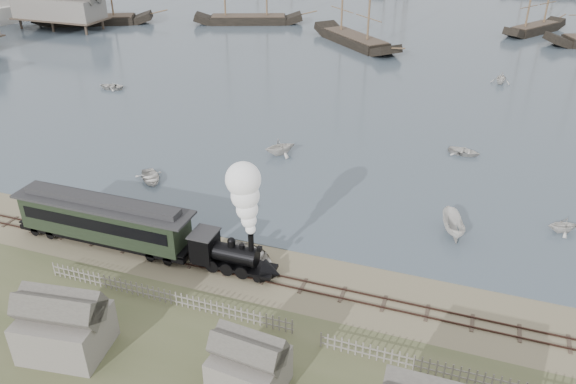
% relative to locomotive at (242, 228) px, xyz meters
% --- Properties ---
extents(ground, '(600.00, 600.00, 0.00)m').
position_rel_locomotive_xyz_m(ground, '(2.71, 2.00, -4.06)').
color(ground, gray).
rests_on(ground, ground).
extents(rail_track, '(120.00, 1.80, 0.16)m').
position_rel_locomotive_xyz_m(rail_track, '(2.71, 0.00, -4.02)').
color(rail_track, '#3B2620').
rests_on(rail_track, ground).
extents(picket_fence_west, '(19.00, 0.10, 1.20)m').
position_rel_locomotive_xyz_m(picket_fence_west, '(-3.79, -5.00, -4.06)').
color(picket_fence_west, slate).
rests_on(picket_fence_west, ground).
extents(picket_fence_east, '(15.00, 0.10, 1.20)m').
position_rel_locomotive_xyz_m(picket_fence_east, '(15.21, -5.50, -4.06)').
color(picket_fence_east, slate).
rests_on(picket_fence_east, ground).
extents(shed_left, '(5.00, 4.00, 4.10)m').
position_rel_locomotive_xyz_m(shed_left, '(-7.29, -11.00, -4.06)').
color(shed_left, slate).
rests_on(shed_left, ground).
extents(locomotive, '(7.04, 2.63, 8.78)m').
position_rel_locomotive_xyz_m(locomotive, '(0.00, 0.00, 0.00)').
color(locomotive, black).
rests_on(locomotive, ground).
extents(passenger_coach, '(15.42, 2.97, 3.74)m').
position_rel_locomotive_xyz_m(passenger_coach, '(-12.11, 0.00, -1.71)').
color(passenger_coach, black).
rests_on(passenger_coach, ground).
extents(beached_dinghy, '(4.27, 5.06, 0.89)m').
position_rel_locomotive_xyz_m(beached_dinghy, '(-0.27, 1.94, -3.61)').
color(beached_dinghy, silver).
rests_on(beached_dinghy, ground).
extents(rowboat_0, '(4.55, 4.48, 0.77)m').
position_rel_locomotive_xyz_m(rowboat_0, '(-14.75, 10.82, -3.61)').
color(rowboat_0, silver).
rests_on(rowboat_0, harbor_water).
extents(rowboat_1, '(4.56, 4.56, 1.82)m').
position_rel_locomotive_xyz_m(rowboat_1, '(-4.77, 21.03, -3.09)').
color(rowboat_1, silver).
rests_on(rowboat_1, harbor_water).
extents(rowboat_2, '(4.34, 2.69, 1.57)m').
position_rel_locomotive_xyz_m(rowboat_2, '(14.36, 10.91, -3.21)').
color(rowboat_2, silver).
rests_on(rowboat_2, harbor_water).
extents(rowboat_3, '(3.05, 3.83, 0.71)m').
position_rel_locomotive_xyz_m(rowboat_3, '(14.20, 27.67, -3.64)').
color(rowboat_3, silver).
rests_on(rowboat_3, harbor_water).
extents(rowboat_4, '(3.02, 3.22, 1.36)m').
position_rel_locomotive_xyz_m(rowboat_4, '(23.18, 14.25, -3.32)').
color(rowboat_4, silver).
rests_on(rowboat_4, harbor_water).
extents(rowboat_6, '(2.72, 3.75, 0.76)m').
position_rel_locomotive_xyz_m(rowboat_6, '(-35.71, 34.15, -3.62)').
color(rowboat_6, silver).
rests_on(rowboat_6, harbor_water).
extents(rowboat_7, '(3.49, 3.10, 1.70)m').
position_rel_locomotive_xyz_m(rowboat_7, '(17.50, 55.51, -3.15)').
color(rowboat_7, silver).
rests_on(rowboat_7, harbor_water).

